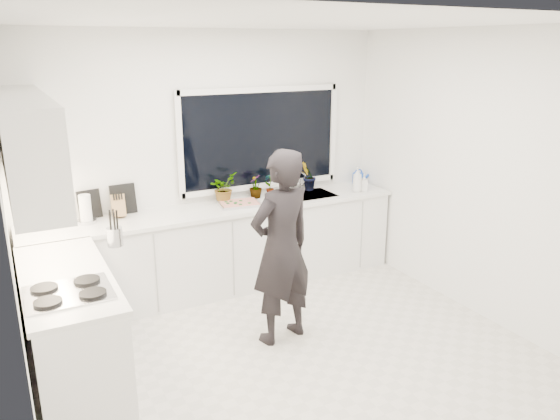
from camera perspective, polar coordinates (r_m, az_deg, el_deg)
floor at (r=4.88m, az=0.74°, el=-14.63°), size 4.00×3.50×0.02m
wall_back at (r=5.89m, az=-7.43°, el=5.09°), size 4.00×0.02×2.70m
wall_left at (r=3.84m, az=-26.62°, el=-3.02°), size 0.02×3.50×2.70m
wall_right at (r=5.54m, az=19.43°, el=3.53°), size 0.02×3.50×2.70m
ceiling at (r=4.16m, az=0.89°, el=19.24°), size 4.00×3.50×0.02m
window at (r=6.05m, az=-2.01°, el=7.46°), size 1.80×0.02×1.00m
base_cabinets_back at (r=5.86m, az=-6.02°, el=-4.19°), size 3.92×0.58×0.88m
base_cabinets_left at (r=4.53m, az=-20.89°, el=-11.94°), size 0.58×1.60×0.88m
countertop_back at (r=5.71m, az=-6.13°, el=0.09°), size 3.94×0.62×0.04m
countertop_left at (r=4.34m, az=-21.53°, el=-6.58°), size 0.62×1.60×0.04m
upper_cabinets at (r=4.41m, az=-24.96°, el=6.33°), size 0.34×2.10×0.70m
sink at (r=6.17m, az=2.94°, el=1.16°), size 0.58×0.42×0.14m
faucet at (r=6.29m, az=2.03°, el=3.00°), size 0.03×0.03×0.22m
stovetop at (r=4.00m, az=-21.25°, el=-7.99°), size 0.56×0.48×0.03m
person at (r=4.70m, az=0.13°, el=-3.98°), size 0.70×0.53×1.73m
pizza_tray at (r=5.75m, az=-4.27°, el=0.63°), size 0.46×0.37×0.03m
pizza at (r=5.74m, az=-4.28°, el=0.80°), size 0.42×0.33×0.01m
watering_can at (r=6.69m, az=8.17°, el=3.29°), size 0.17×0.17×0.13m
paper_towel_roll at (r=5.45m, az=-19.65°, el=0.02°), size 0.12×0.12×0.26m
knife_block at (r=5.54m, az=-16.55°, el=0.36°), size 0.14×0.11×0.22m
utensil_crock at (r=4.77m, az=-16.88°, el=-2.68°), size 0.13×0.13×0.16m
picture_frame_large at (r=5.59m, az=-19.28°, el=0.57°), size 0.22×0.06×0.28m
picture_frame_small at (r=5.64m, az=-16.06°, el=1.11°), size 0.25×0.03×0.30m
herb_plants at (r=5.97m, az=-2.94°, el=2.68°), size 1.35×0.38×0.34m
soap_bottles at (r=6.32m, az=8.30°, el=3.06°), size 0.23×0.15×0.28m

